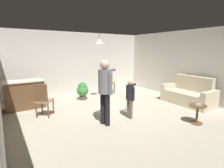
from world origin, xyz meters
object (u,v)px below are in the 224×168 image
Objects in this scene: kitchen_counter at (24,94)px; person_child at (130,95)px; spare_remote_on_table at (199,104)px; couch_floral at (188,95)px; side_table_by_couch at (197,112)px; person_adult at (105,86)px; dining_chair_by_counter at (43,99)px; potted_plant_corner at (83,90)px; dining_chair_near_wall at (109,81)px.

kitchen_counter is 1.13× the size of person_child.
kitchen_counter is 9.69× the size of spare_remote_on_table.
couch_floral is 5.74m from kitchen_counter.
couch_floral is 3.48× the size of side_table_by_couch.
person_adult reaches higher than person_child.
spare_remote_on_table is (2.09, -1.28, -0.51)m from person_adult.
spare_remote_on_table is at bearing -14.30° from side_table_by_couch.
spare_remote_on_table is (3.33, -2.73, -0.01)m from dining_chair_by_counter.
dining_chair_by_counter is at bearing -152.74° from person_adult.
person_adult is 1.52× the size of person_child.
kitchen_counter is 1.80× the size of potted_plant_corner.
spare_remote_on_table is (1.63, -3.81, 0.15)m from potted_plant_corner.
potted_plant_corner is (-3.02, 2.60, 0.05)m from couch_floral.
dining_chair_near_wall is (1.15, 2.98, -0.15)m from person_child.
kitchen_counter is at bearing 133.41° from spare_remote_on_table.
dining_chair_by_counter is at bearing -27.60° from dining_chair_near_wall.
person_child reaches higher than dining_chair_by_counter.
dining_chair_near_wall is 4.26m from spare_remote_on_table.
potted_plant_corner is at bearing 156.23° from person_adult.
person_adult is 13.01× the size of spare_remote_on_table.
person_child is 2.52m from dining_chair_by_counter.
person_child reaches higher than spare_remote_on_table.
side_table_by_couch is at bearing -46.71° from kitchen_counter.
dining_chair_by_counter is (-1.24, 1.44, -0.50)m from person_adult.
person_adult is (1.59, -2.61, 0.57)m from kitchen_counter.
side_table_by_couch is 0.74× the size of potted_plant_corner.
potted_plant_corner reaches higher than spare_remote_on_table.
side_table_by_couch is 0.52× the size of dining_chair_by_counter.
dining_chair_by_counter and dining_chair_near_wall have the same top height.
person_adult is (-3.47, 0.07, 0.72)m from couch_floral.
side_table_by_couch is (-1.41, -1.21, -0.00)m from couch_floral.
person_adult reaches higher than side_table_by_couch.
kitchen_counter is 1.22m from dining_chair_by_counter.
person_adult reaches higher than dining_chair_by_counter.
dining_chair_near_wall is at bearing 150.27° from person_child.
dining_chair_by_counter is at bearing 73.03° from couch_floral.
couch_floral is at bearing 63.19° from dining_chair_near_wall.
dining_chair_near_wall is 1.43× the size of potted_plant_corner.
person_adult is 0.89m from person_child.
kitchen_counter is at bearing 62.95° from couch_floral.
kitchen_counter is 3.57m from dining_chair_near_wall.
couch_floral reaches higher than kitchen_counter.
person_adult is at bearing -12.01° from dining_chair_by_counter.
couch_floral is at bearing 41.16° from spare_remote_on_table.
dining_chair_near_wall is (3.55, 0.37, 0.07)m from kitchen_counter.
dining_chair_by_counter is at bearing -133.84° from person_child.
dining_chair_by_counter reaches higher than side_table_by_couch.
kitchen_counter is at bearing -47.29° from dining_chair_near_wall.
side_table_by_couch is 0.47× the size of person_child.
side_table_by_couch is at bearing -67.02° from potted_plant_corner.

